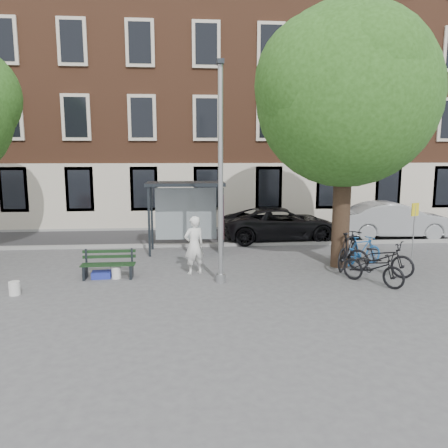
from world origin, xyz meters
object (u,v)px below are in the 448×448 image
object	(u,v)px
bike_a	(380,257)
lamppost	(221,185)
bike_c	(373,267)
car_dark	(281,224)
painter	(194,245)
notice_sign	(415,218)
bus_shelter	(196,201)
bench	(109,266)
bike_d	(348,250)
bike_b	(361,251)
car_silver	(395,220)

from	to	relation	value
bike_a	lamppost	bearing A→B (deg)	138.11
bike_c	car_dark	xyz separation A→B (m)	(-1.27, 6.50, 0.21)
painter	notice_sign	size ratio (longest dim) A/B	0.90
bike_a	car_dark	size ratio (longest dim) A/B	0.40
bus_shelter	painter	bearing A→B (deg)	-92.42
painter	bench	size ratio (longest dim) A/B	1.14
lamppost	bike_a	distance (m)	5.41
bus_shelter	bike_d	bearing A→B (deg)	-30.72
bike_b	bench	bearing A→B (deg)	77.55
bus_shelter	bike_b	distance (m)	6.11
bike_a	bike_b	size ratio (longest dim) A/B	1.26
bike_d	car_silver	bearing A→B (deg)	-91.90
painter	bike_c	bearing A→B (deg)	138.34
bus_shelter	bike_c	world-z (taller)	bus_shelter
bike_a	bike_d	xyz separation A→B (m)	(-0.71, 0.79, 0.07)
bike_c	bike_d	world-z (taller)	bike_d
bike_c	car_dark	size ratio (longest dim) A/B	0.37
painter	bike_d	xyz separation A→B (m)	(4.94, 0.25, -0.29)
bike_a	notice_sign	size ratio (longest dim) A/B	1.03
bench	bike_d	xyz separation A→B (m)	(7.48, 0.51, 0.24)
bus_shelter	bike_b	world-z (taller)	bus_shelter
bike_b	bike_c	size ratio (longest dim) A/B	0.86
bench	car_silver	bearing A→B (deg)	24.37
bike_c	notice_sign	size ratio (longest dim) A/B	0.94
painter	bike_b	distance (m)	5.56
bus_shelter	car_silver	distance (m)	8.93
painter	notice_sign	xyz separation A→B (m)	(7.60, 1.22, 0.55)
bench	car_dark	world-z (taller)	car_dark
bike_a	notice_sign	world-z (taller)	notice_sign
painter	car_dark	bearing A→B (deg)	-151.81
bike_a	car_silver	distance (m)	6.41
bike_c	notice_sign	bearing A→B (deg)	8.09
car_dark	bike_a	bearing A→B (deg)	-165.18
bike_d	notice_sign	distance (m)	2.95
lamppost	bus_shelter	xyz separation A→B (m)	(-0.61, 4.11, -0.87)
bench	bike_d	distance (m)	7.50
bus_shelter	painter	distance (m)	3.27
bike_a	bike_b	world-z (taller)	bike_a
car_dark	notice_sign	size ratio (longest dim) A/B	2.55
bike_b	bike_c	world-z (taller)	bike_c
bike_a	car_silver	world-z (taller)	car_silver
bike_b	car_dark	world-z (taller)	car_dark
car_dark	lamppost	bearing A→B (deg)	149.30
bench	bike_b	bearing A→B (deg)	5.35
bike_b	notice_sign	size ratio (longest dim) A/B	0.81
bench	bike_a	distance (m)	8.19
bus_shelter	car_silver	bearing A→B (deg)	12.69
bus_shelter	car_dark	size ratio (longest dim) A/B	0.56
bench	bike_b	distance (m)	8.10
bus_shelter	notice_sign	bearing A→B (deg)	-14.20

